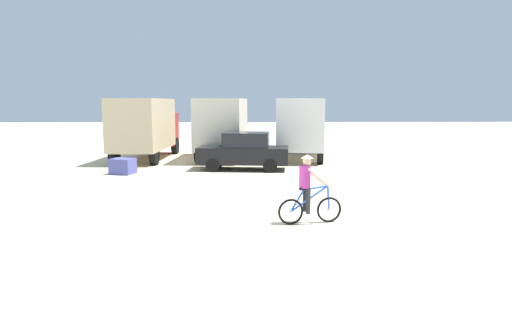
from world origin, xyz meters
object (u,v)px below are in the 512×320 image
box_truck_cream_rv (223,125)px  cyclist_orange_shirt (308,192)px  box_truck_tan_camper (146,126)px  box_truck_white_box (302,125)px  supply_crate (123,166)px  sedan_parked (244,151)px

box_truck_cream_rv → cyclist_orange_shirt: size_ratio=3.80×
box_truck_cream_rv → box_truck_tan_camper: bearing=-173.8°
box_truck_white_box → cyclist_orange_shirt: size_ratio=3.86×
box_truck_cream_rv → box_truck_white_box: same height
box_truck_tan_camper → box_truck_white_box: 8.68m
box_truck_cream_rv → supply_crate: (-4.20, -5.55, -1.53)m
cyclist_orange_shirt → supply_crate: bearing=130.6°
box_truck_tan_camper → supply_crate: bearing=-89.2°
box_truck_white_box → sedan_parked: bearing=-127.5°
box_truck_tan_camper → box_truck_white_box: same height
sedan_parked → cyclist_orange_shirt: bearing=-79.9°
box_truck_tan_camper → box_truck_cream_rv: same height
box_truck_tan_camper → supply_crate: (0.07, -5.09, -1.53)m
box_truck_white_box → supply_crate: box_truck_white_box is taller
box_truck_tan_camper → cyclist_orange_shirt: box_truck_tan_camper is taller
box_truck_cream_rv → sedan_parked: box_truck_cream_rv is taller
sedan_parked → supply_crate: (-5.37, -1.11, -0.54)m
sedan_parked → supply_crate: bearing=-168.3°
box_truck_tan_camper → cyclist_orange_shirt: size_ratio=3.77×
sedan_parked → box_truck_tan_camper: bearing=143.8°
box_truck_white_box → sedan_parked: 5.42m
box_truck_tan_camper → box_truck_white_box: bearing=1.6°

